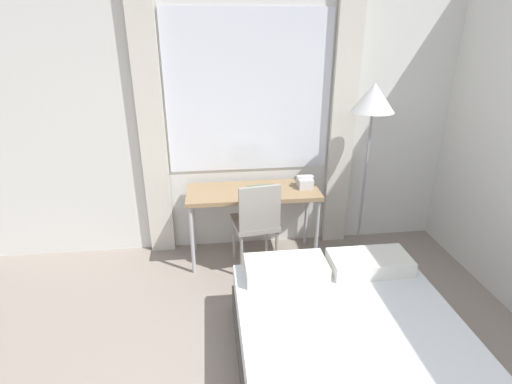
% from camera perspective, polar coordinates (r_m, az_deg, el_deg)
% --- Properties ---
extents(wall_back_with_window, '(5.40, 0.13, 2.70)m').
position_cam_1_polar(wall_back_with_window, '(3.93, -3.12, 10.32)').
color(wall_back_with_window, silver).
rests_on(wall_back_with_window, ground_plane).
extents(desk, '(1.27, 0.51, 0.74)m').
position_cam_1_polar(desk, '(3.84, -0.45, -0.63)').
color(desk, '#937551').
rests_on(desk, ground_plane).
extents(desk_chair, '(0.45, 0.45, 0.91)m').
position_cam_1_polar(desk_chair, '(3.71, 0.07, -4.02)').
color(desk_chair, gray).
rests_on(desk_chair, ground_plane).
extents(bed, '(1.47, 1.97, 0.56)m').
position_cam_1_polar(bed, '(2.79, 14.56, -23.38)').
color(bed, '#4C4742').
rests_on(bed, ground_plane).
extents(standing_lamp, '(0.39, 0.39, 1.73)m').
position_cam_1_polar(standing_lamp, '(3.78, 16.29, 11.22)').
color(standing_lamp, '#4C4C51').
rests_on(standing_lamp, ground_plane).
extents(telephone, '(0.16, 0.17, 0.12)m').
position_cam_1_polar(telephone, '(3.90, 6.99, 1.44)').
color(telephone, silver).
rests_on(telephone, desk).
extents(book, '(0.30, 0.23, 0.02)m').
position_cam_1_polar(book, '(3.79, 0.96, 0.32)').
color(book, '#33664C').
rests_on(book, desk).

